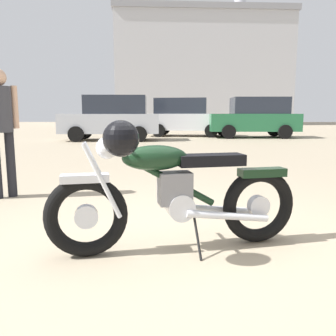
% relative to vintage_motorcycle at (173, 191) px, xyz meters
% --- Properties ---
extents(ground_plane, '(80.00, 80.00, 0.00)m').
position_rel_vintage_motorcycle_xyz_m(ground_plane, '(0.04, 0.11, -0.49)').
color(ground_plane, gray).
extents(vintage_motorcycle, '(2.05, 0.81, 1.07)m').
position_rel_vintage_motorcycle_xyz_m(vintage_motorcycle, '(0.00, 0.00, 0.00)').
color(vintage_motorcycle, black).
rests_on(vintage_motorcycle, ground_plane).
extents(bystander, '(0.38, 0.32, 1.66)m').
position_rel_vintage_motorcycle_xyz_m(bystander, '(-2.18, 1.81, 0.53)').
color(bystander, black).
rests_on(bystander, ground_plane).
extents(white_estate_far, '(3.95, 1.92, 1.78)m').
position_rel_vintage_motorcycle_xyz_m(white_estate_far, '(-2.27, 11.53, 0.43)').
color(white_estate_far, black).
rests_on(white_estate_far, ground_plane).
extents(dark_sedan_left, '(4.08, 2.21, 1.78)m').
position_rel_vintage_motorcycle_xyz_m(dark_sedan_left, '(0.76, 14.14, 0.43)').
color(dark_sedan_left, black).
rests_on(dark_sedan_left, ground_plane).
extents(red_hatchback_near, '(3.92, 1.87, 1.78)m').
position_rel_vintage_motorcycle_xyz_m(red_hatchback_near, '(3.87, 13.15, 0.43)').
color(red_hatchback_near, black).
rests_on(red_hatchback_near, ground_plane).
extents(industrial_building, '(16.47, 10.34, 21.48)m').
position_rel_vintage_motorcycle_xyz_m(industrial_building, '(3.03, 32.75, 4.72)').
color(industrial_building, '#B2B2B7').
rests_on(industrial_building, ground_plane).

